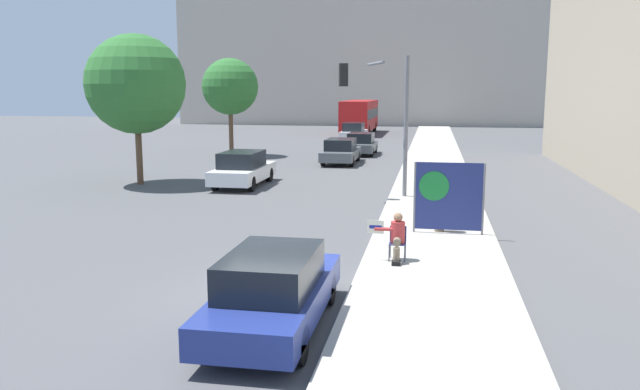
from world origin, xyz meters
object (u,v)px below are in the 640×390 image
object	(u,v)px
seated_protester	(397,236)
car_on_road_distant	(361,144)
traffic_light_pole	(382,103)
parked_car_curbside	(273,290)
car_on_road_nearest	(243,169)
car_on_road_midblock	(341,151)
city_bus_on_road	(360,115)
street_tree_near_curb	(136,84)
protest_banner	(448,196)
street_tree_midblock	(230,87)
car_on_road_far_lane	(354,132)
jogger_on_sidewalk	(440,202)
pedestrian_behind	(451,189)

from	to	relation	value
seated_protester	car_on_road_distant	distance (m)	26.27
traffic_light_pole	parked_car_curbside	bearing A→B (deg)	-93.30
car_on_road_nearest	car_on_road_midblock	xyz separation A→B (m)	(3.03, 9.20, -0.04)
city_bus_on_road	street_tree_near_curb	size ratio (longest dim) A/B	1.60
protest_banner	car_on_road_distant	xyz separation A→B (m)	(-5.09, 22.81, -0.51)
car_on_road_distant	car_on_road_midblock	bearing A→B (deg)	-96.45
street_tree_midblock	seated_protester	bearing A→B (deg)	-63.21
parked_car_curbside	car_on_road_distant	distance (m)	30.45
parked_car_curbside	street_tree_near_curb	xyz separation A→B (m)	(-10.25, 15.69, 3.73)
seated_protester	protest_banner	bearing A→B (deg)	57.78
protest_banner	car_on_road_midblock	distance (m)	18.56
traffic_light_pole	street_tree_midblock	distance (m)	18.15
car_on_road_nearest	traffic_light_pole	bearing A→B (deg)	-22.28
protest_banner	car_on_road_nearest	bearing A→B (deg)	135.81
car_on_road_far_lane	car_on_road_midblock	bearing A→B (deg)	-85.45
traffic_light_pole	street_tree_midblock	xyz separation A→B (m)	(-10.80, 14.58, 0.67)
parked_car_curbside	city_bus_on_road	distance (m)	50.18
car_on_road_far_lane	car_on_road_nearest	bearing A→B (deg)	-94.06
seated_protester	car_on_road_far_lane	xyz separation A→B (m)	(-5.67, 36.65, 0.01)
car_on_road_midblock	car_on_road_distant	bearing A→B (deg)	83.55
protest_banner	traffic_light_pole	size ratio (longest dim) A/B	0.38
car_on_road_distant	car_on_road_far_lane	bearing A→B (deg)	99.79
protest_banner	street_tree_near_curb	world-z (taller)	street_tree_near_curb
jogger_on_sidewalk	street_tree_midblock	xyz separation A→B (m)	(-12.99, 20.23, 3.38)
car_on_road_far_lane	parked_car_curbside	bearing A→B (deg)	-84.77
car_on_road_midblock	pedestrian_behind	bearing A→B (deg)	-68.86
traffic_light_pole	car_on_road_far_lane	distance (m)	28.12
car_on_road_distant	street_tree_midblock	size ratio (longest dim) A/B	0.69
car_on_road_far_lane	street_tree_near_curb	bearing A→B (deg)	-104.37
parked_car_curbside	city_bus_on_road	world-z (taller)	city_bus_on_road
seated_protester	parked_car_curbside	world-z (taller)	parked_car_curbside
seated_protester	car_on_road_distant	xyz separation A→B (m)	(-3.83, 25.99, -0.04)
jogger_on_sidewalk	pedestrian_behind	xyz separation A→B (m)	(0.37, 2.35, 0.03)
pedestrian_behind	street_tree_midblock	size ratio (longest dim) A/B	0.28
jogger_on_sidewalk	car_on_road_nearest	size ratio (longest dim) A/B	0.36
seated_protester	pedestrian_behind	world-z (taller)	pedestrian_behind
protest_banner	street_tree_midblock	distance (m)	24.55
jogger_on_sidewalk	protest_banner	distance (m)	0.37
car_on_road_nearest	street_tree_near_curb	xyz separation A→B (m)	(-4.72, -0.35, 3.69)
jogger_on_sidewalk	parked_car_curbside	xyz separation A→B (m)	(-2.96, -7.81, -0.31)
parked_car_curbside	street_tree_near_curb	world-z (taller)	street_tree_near_curb
pedestrian_behind	car_on_road_nearest	distance (m)	10.65
pedestrian_behind	jogger_on_sidewalk	bearing A→B (deg)	-133.93
car_on_road_far_lane	street_tree_midblock	xyz separation A→B (m)	(-6.27, -13.02, 3.63)
jogger_on_sidewalk	car_on_road_distant	world-z (taller)	jogger_on_sidewalk
pedestrian_behind	car_on_road_nearest	world-z (taller)	pedestrian_behind
traffic_light_pole	car_on_road_distant	size ratio (longest dim) A/B	1.24
car_on_road_distant	car_on_road_far_lane	xyz separation A→B (m)	(-1.84, 10.66, 0.05)
traffic_light_pole	city_bus_on_road	xyz separation A→B (m)	(-5.09, 36.52, -1.90)
city_bus_on_road	car_on_road_nearest	bearing A→B (deg)	-92.06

